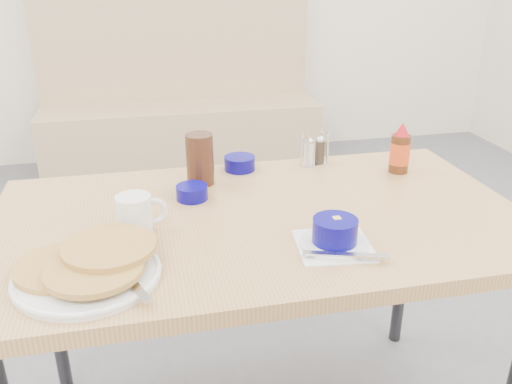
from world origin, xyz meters
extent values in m
cube|color=tan|center=(0.00, 2.72, 0.23)|extent=(1.90, 0.55, 0.45)
cube|color=tan|center=(0.00, 2.94, 0.72)|extent=(1.90, 0.12, 1.00)
cube|color=#2D2D33|center=(0.00, 2.72, 0.04)|extent=(1.90, 0.55, 0.08)
cube|color=tan|center=(0.00, 0.25, 0.74)|extent=(1.40, 0.80, 0.04)
cylinder|color=#2D2D33|center=(-0.62, 0.57, 0.36)|extent=(0.04, 0.04, 0.72)
cylinder|color=#2D2D33|center=(0.62, 0.57, 0.36)|extent=(0.04, 0.04, 0.72)
cylinder|color=white|center=(-0.43, 0.03, 0.77)|extent=(0.31, 0.31, 0.02)
cylinder|color=tan|center=(-0.48, 0.05, 0.78)|extent=(0.20, 0.20, 0.01)
cylinder|color=tan|center=(-0.41, 0.00, 0.80)|extent=(0.20, 0.20, 0.01)
cylinder|color=tan|center=(-0.38, 0.07, 0.81)|extent=(0.20, 0.20, 0.01)
cube|color=silver|center=(-0.33, -0.05, 0.78)|extent=(0.07, 0.14, 0.01)
cylinder|color=white|center=(-0.32, 0.22, 0.81)|extent=(0.09, 0.09, 0.10)
cylinder|color=black|center=(-0.32, 0.22, 0.85)|extent=(0.07, 0.07, 0.00)
torus|color=white|center=(-0.28, 0.23, 0.81)|extent=(0.07, 0.03, 0.07)
cube|color=white|center=(0.13, 0.05, 0.76)|extent=(0.19, 0.19, 0.00)
cylinder|color=white|center=(0.13, 0.05, 0.77)|extent=(0.16, 0.16, 0.01)
cylinder|color=#08046C|center=(0.13, 0.05, 0.80)|extent=(0.11, 0.11, 0.06)
cylinder|color=white|center=(0.13, 0.05, 0.83)|extent=(0.09, 0.09, 0.01)
cube|color=#F4DB60|center=(0.13, 0.05, 0.83)|extent=(0.02, 0.02, 0.01)
cube|color=silver|center=(0.13, -0.02, 0.78)|extent=(0.19, 0.08, 0.00)
cylinder|color=#08046C|center=(-0.17, 0.39, 0.78)|extent=(0.09, 0.09, 0.04)
cylinder|color=#08046C|center=(0.01, 0.59, 0.78)|extent=(0.10, 0.10, 0.04)
cylinder|color=#381D12|center=(-0.13, 0.50, 0.84)|extent=(0.10, 0.10, 0.15)
cube|color=silver|center=(0.26, 0.59, 0.76)|extent=(0.10, 0.07, 0.00)
cylinder|color=silver|center=(0.23, 0.56, 0.82)|extent=(0.01, 0.01, 0.11)
cylinder|color=silver|center=(0.30, 0.58, 0.82)|extent=(0.01, 0.01, 0.11)
cylinder|color=silver|center=(0.22, 0.60, 0.82)|extent=(0.01, 0.01, 0.11)
cylinder|color=silver|center=(0.29, 0.62, 0.82)|extent=(0.01, 0.01, 0.11)
cylinder|color=silver|center=(0.24, 0.59, 0.80)|extent=(0.03, 0.03, 0.07)
cylinder|color=#3F3326|center=(0.28, 0.59, 0.80)|extent=(0.03, 0.03, 0.07)
cylinder|color=#47230F|center=(0.50, 0.46, 0.82)|extent=(0.06, 0.06, 0.12)
cylinder|color=#F0551B|center=(0.50, 0.46, 0.82)|extent=(0.06, 0.06, 0.07)
cone|color=red|center=(0.50, 0.46, 0.90)|extent=(0.05, 0.05, 0.04)
camera|label=1|loc=(-0.29, -1.01, 1.38)|focal=38.00mm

